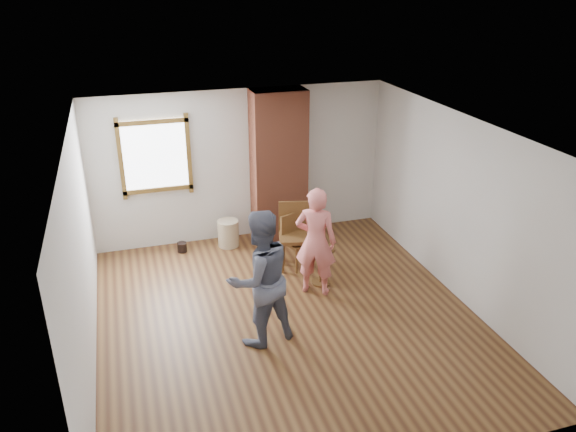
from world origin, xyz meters
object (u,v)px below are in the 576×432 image
Objects in this scene: dining_chair_left at (295,238)px; person_pink at (316,242)px; dining_chair_right at (294,231)px; man at (260,279)px; stoneware_crock at (228,233)px; side_table at (321,259)px.

dining_chair_left is 0.93m from person_pink.
dining_chair_left is 0.82× the size of dining_chair_right.
man is at bearing 70.76° from person_pink.
man reaches higher than dining_chair_left.
stoneware_crock is at bearing -108.16° from man.
person_pink is (1.05, 0.91, -0.08)m from man.
man reaches higher than stoneware_crock.
man is at bearing -141.44° from dining_chair_left.
side_table is at bearing -59.86° from dining_chair_right.
side_table is 0.34× the size of man.
person_pink is at bearing -154.43° from man.
stoneware_crock is at bearing 146.62° from dining_chair_right.
dining_chair_right is (-0.01, 0.02, 0.10)m from dining_chair_left.
dining_chair_right is (0.88, -0.96, 0.35)m from stoneware_crock.
stoneware_crock is at bearing -33.82° from person_pink.
dining_chair_right is 2.09m from man.
man is at bearing -105.27° from dining_chair_right.
stoneware_crock is at bearing 122.94° from side_table.
person_pink is (0.91, -1.85, 0.58)m from stoneware_crock.
dining_chair_right is at bearing -134.76° from man.
dining_chair_left is at bearing -135.24° from man.
dining_chair_left is at bearing 105.82° from side_table.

